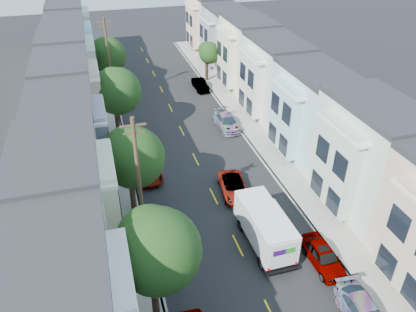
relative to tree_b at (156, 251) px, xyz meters
The scene contains 23 objects.
ground 9.36m from the tree_b, 34.62° to the left, with size 160.00×160.00×0.00m, color black.
road_slab 21.05m from the tree_b, 71.96° to the left, with size 12.00×70.00×0.02m, color black.
curb_left 20.07m from the tree_b, 89.25° to the left, with size 0.30×70.00×0.15m, color gray.
curb_right 23.56m from the tree_b, 57.45° to the left, with size 0.30×70.00×0.15m, color gray.
sidewalk_left 20.09m from the tree_b, 93.10° to the left, with size 2.60×70.00×0.15m, color gray.
sidewalk_right 24.27m from the tree_b, 54.80° to the left, with size 2.60×70.00×0.15m, color gray.
centerline 21.05m from the tree_b, 71.96° to the left, with size 0.12×70.00×0.01m, color gold.
townhouse_row_left 20.66m from the tree_b, 104.06° to the left, with size 5.00×70.00×8.50m, color #A6D4DE.
townhouse_row_right 26.61m from the tree_b, 47.95° to the left, with size 5.00×70.00×8.50m, color #A6D4DE.
tree_b is the anchor object (origin of this frame).
tree_c 10.52m from the tree_b, 90.00° to the left, with size 4.70×4.70×7.18m.
tree_d 22.72m from the tree_b, 90.00° to the left, with size 4.70×4.70×7.51m.
tree_e 36.48m from the tree_b, 90.00° to the left, with size 4.58×4.58×6.77m.
tree_far_r 38.01m from the tree_b, 69.67° to the left, with size 2.91×2.91×5.35m.
utility_pole_near 6.36m from the tree_b, 89.98° to the left, with size 1.60×0.26×10.00m.
utility_pole_far 32.35m from the tree_b, 90.00° to the left, with size 1.60×0.26×10.00m.
fedex_truck 9.82m from the tree_b, 26.41° to the left, with size 2.36×6.12×2.93m.
lead_sedan 13.93m from the tree_b, 52.08° to the left, with size 2.12×4.59×1.27m, color black.
parked_left_c 6.56m from the tree_b, 72.25° to the left, with size 1.67×4.37×1.42m, color #B7B7B7.
parked_left_d 15.61m from the tree_b, 84.59° to the left, with size 2.19×4.75×1.32m, color black.
parked_right_b 12.19m from the tree_b, ahead, with size 1.68×4.39×1.43m, color silver.
parked_right_c 24.90m from the tree_b, 62.74° to the left, with size 1.98×4.71×1.41m, color black.
parked_right_d 35.01m from the tree_b, 71.16° to the left, with size 1.40×3.98×1.33m, color black.
Camera 1 is at (-7.93, -19.82, 20.80)m, focal length 35.00 mm.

